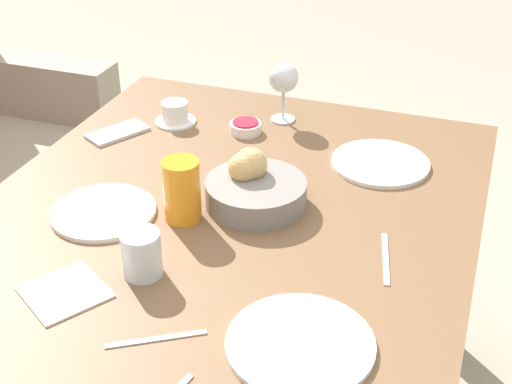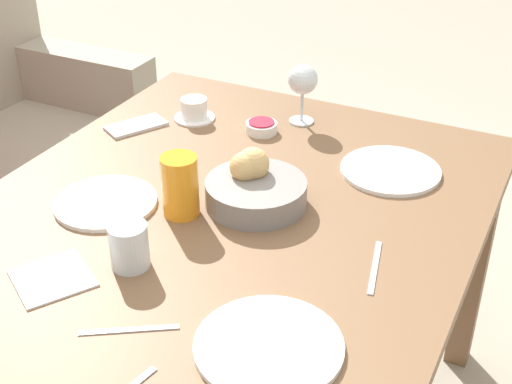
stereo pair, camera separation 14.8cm
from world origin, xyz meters
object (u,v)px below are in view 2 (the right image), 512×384
object	(u,v)px
bread_basket	(255,187)
knife_silver	(129,330)
plate_near_left	(269,346)
plate_near_right	(390,170)
plate_far_center	(105,202)
fork_silver	(375,267)
jam_bowl_berry	(261,127)
napkin	(52,278)
coffee_cup	(194,110)
water_tumbler	(129,246)
wine_glass	(303,81)
cell_phone	(136,126)
juice_glass	(180,186)

from	to	relation	value
bread_basket	knife_silver	size ratio (longest dim) A/B	1.46
plate_near_left	plate_near_right	distance (m)	0.64
plate_far_center	fork_silver	distance (m)	0.58
fork_silver	plate_near_left	bearing A→B (deg)	163.19
jam_bowl_berry	napkin	distance (m)	0.71
plate_far_center	knife_silver	size ratio (longest dim) A/B	1.49
plate_far_center	coffee_cup	bearing A→B (deg)	6.08
water_tumbler	wine_glass	size ratio (longest dim) A/B	0.56
plate_near_right	water_tumbler	world-z (taller)	water_tumbler
plate_near_right	plate_near_left	bearing A→B (deg)	179.80
bread_basket	wine_glass	size ratio (longest dim) A/B	1.37
jam_bowl_berry	fork_silver	distance (m)	0.60
jam_bowl_berry	cell_phone	xyz separation A→B (m)	(-0.12, 0.30, -0.01)
plate_near_left	juice_glass	world-z (taller)	juice_glass
fork_silver	juice_glass	bearing A→B (deg)	89.88
plate_near_right	napkin	size ratio (longest dim) A/B	1.27
napkin	cell_phone	xyz separation A→B (m)	(0.59, 0.22, 0.00)
fork_silver	napkin	xyz separation A→B (m)	(-0.29, 0.51, 0.00)
wine_glass	plate_near_right	bearing A→B (deg)	-118.36
napkin	bread_basket	bearing A→B (deg)	-28.07
water_tumbler	wine_glass	xyz separation A→B (m)	(0.71, -0.04, 0.07)
water_tumbler	napkin	distance (m)	0.15
plate_near_left	cell_phone	size ratio (longest dim) A/B	1.44
juice_glass	cell_phone	distance (m)	0.44
plate_near_right	jam_bowl_berry	distance (m)	0.36
jam_bowl_berry	knife_silver	xyz separation A→B (m)	(-0.76, -0.13, -0.01)
bread_basket	plate_far_center	xyz separation A→B (m)	(-0.15, 0.28, -0.03)
coffee_cup	napkin	distance (m)	0.71
plate_near_left	napkin	size ratio (longest dim) A/B	1.34
bread_basket	water_tumbler	size ratio (longest dim) A/B	2.44
wine_glass	coffee_cup	bearing A→B (deg)	112.75
plate_near_left	jam_bowl_berry	world-z (taller)	jam_bowl_berry
jam_bowl_berry	water_tumbler	bearing A→B (deg)	-177.40
plate_near_left	water_tumbler	bearing A→B (deg)	75.29
fork_silver	napkin	bearing A→B (deg)	119.61
fork_silver	napkin	distance (m)	0.59
cell_phone	plate_near_right	bearing A→B (deg)	-84.54
jam_bowl_berry	knife_silver	distance (m)	0.77
plate_near_left	wine_glass	distance (m)	0.85
coffee_cup	fork_silver	world-z (taller)	coffee_cup
plate_near_left	wine_glass	size ratio (longest dim) A/B	1.54
plate_far_center	coffee_cup	xyz separation A→B (m)	(0.45, 0.05, 0.02)
napkin	juice_glass	bearing A→B (deg)	-17.95
bread_basket	wine_glass	world-z (taller)	wine_glass
plate_far_center	fork_silver	size ratio (longest dim) A/B	1.33
plate_far_center	plate_near_left	bearing A→B (deg)	-115.58
knife_silver	plate_far_center	bearing A→B (deg)	42.02
juice_glass	coffee_cup	distance (m)	0.46
wine_glass	knife_silver	distance (m)	0.87
fork_silver	jam_bowl_berry	bearing A→B (deg)	46.42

